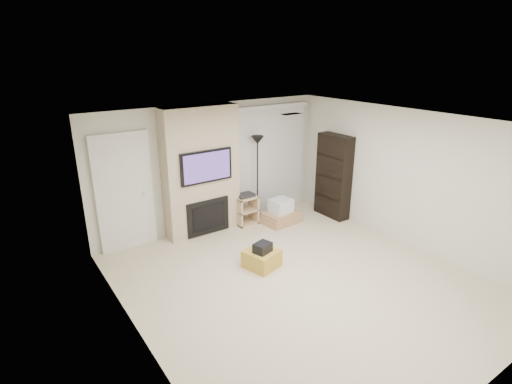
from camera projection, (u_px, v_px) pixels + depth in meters
floor at (299, 281)px, 6.31m from camera, size 5.00×5.50×0.00m
ceiling at (306, 124)px, 5.47m from camera, size 5.00×5.50×0.00m
wall_back at (212, 166)px, 8.02m from camera, size 5.00×0.00×2.50m
wall_front at (494, 298)px, 3.77m from camera, size 5.00×0.00×2.50m
wall_left at (136, 255)px, 4.55m from camera, size 0.00×5.50×2.50m
wall_right at (407, 179)px, 7.24m from camera, size 0.00×5.50×2.50m
hvac_vent at (291, 114)px, 6.31m from camera, size 0.35×0.18×0.01m
ottoman at (262, 258)px, 6.70m from camera, size 0.62×0.62×0.30m
black_bag at (263, 248)px, 6.57m from camera, size 0.33×0.29×0.16m
fireplace_wall at (201, 172)px, 7.67m from camera, size 1.50×0.47×2.50m
entry_door at (125, 193)px, 7.09m from camera, size 1.02×0.11×2.14m
vertical_blinds at (269, 156)px, 8.72m from camera, size 1.98×0.10×2.37m
floor_lamp at (257, 154)px, 8.28m from camera, size 0.27×0.27×1.79m
av_stand at (245, 208)px, 8.32m from camera, size 0.45×0.38×0.66m
box_stack at (281, 214)px, 8.42m from camera, size 0.82×0.65×0.52m
bookshelf at (334, 176)px, 8.54m from camera, size 0.30×0.80×1.80m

